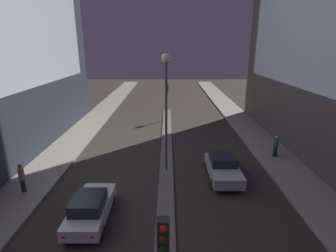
{
  "coord_description": "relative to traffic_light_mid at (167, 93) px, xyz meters",
  "views": [
    {
      "loc": [
        0.12,
        -1.96,
        8.47
      ],
      "look_at": [
        0.15,
        19.51,
        1.81
      ],
      "focal_mm": 28.0,
      "sensor_mm": 36.0,
      "label": 1
    }
  ],
  "objects": [
    {
      "name": "pedestrian_on_right_sidewalk",
      "position": [
        8.44,
        -10.72,
        -2.13
      ],
      "size": [
        0.4,
        0.4,
        1.71
      ],
      "color": "black",
      "rests_on": "sidewalk_right"
    },
    {
      "name": "street_lamp",
      "position": [
        0.0,
        -12.98,
        2.62
      ],
      "size": [
        0.58,
        0.58,
        7.86
      ],
      "color": "#4C4C51",
      "rests_on": "median_strip"
    },
    {
      "name": "pedestrian_on_left_sidewalk",
      "position": [
        -8.4,
        -15.87,
        -2.08
      ],
      "size": [
        0.34,
        0.34,
        1.76
      ],
      "color": "black",
      "rests_on": "sidewalk_left"
    },
    {
      "name": "car_left_lane",
      "position": [
        -3.73,
        -18.33,
        -2.44
      ],
      "size": [
        1.73,
        4.11,
        1.48
      ],
      "color": "silver",
      "rests_on": "ground"
    },
    {
      "name": "car_right_lane",
      "position": [
        3.73,
        -13.95,
        -2.39
      ],
      "size": [
        1.88,
        4.14,
        1.59
      ],
      "color": "#B2B2B7",
      "rests_on": "ground"
    },
    {
      "name": "traffic_light_mid",
      "position": [
        0.0,
        0.0,
        0.0
      ],
      "size": [
        0.32,
        0.42,
        4.15
      ],
      "color": "#4C4C51",
      "rests_on": "median_strip"
    },
    {
      "name": "median_strip",
      "position": [
        0.0,
        -10.71,
        -3.12
      ],
      "size": [
        0.94,
        31.72,
        0.13
      ],
      "color": "#66605B",
      "rests_on": "ground"
    }
  ]
}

